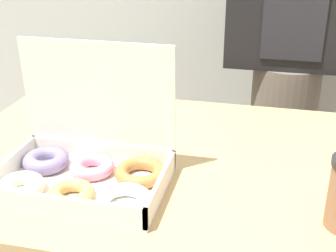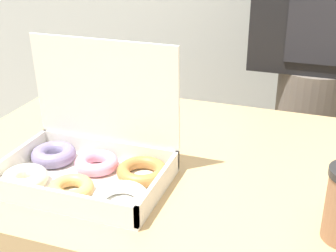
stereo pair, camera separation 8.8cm
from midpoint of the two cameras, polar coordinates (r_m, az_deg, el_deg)
name	(u,v)px [view 1 (the left image)]	position (r m, az deg, el deg)	size (l,w,h in m)	color
donut_box	(86,166)	(0.97, -12.59, -4.87)	(0.35, 0.25, 0.28)	white
person_customer	(290,46)	(1.61, 13.18, 9.45)	(0.42, 0.23, 1.59)	#665B51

